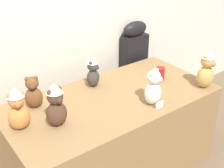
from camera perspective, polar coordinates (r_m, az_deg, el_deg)
wall_back at (r=2.59m, az=-9.01°, el=14.77°), size 7.00×0.08×2.60m
display_table at (r=2.48m, az=0.00°, el=-9.75°), size 1.64×0.81×0.71m
instrument_case at (r=3.11m, az=4.12°, el=2.43°), size 0.28×0.13×1.07m
teddy_bear_chestnut at (r=2.19m, az=-14.79°, el=-1.68°), size 0.16×0.15×0.25m
teddy_bear_cocoa at (r=1.94m, az=-10.64°, el=-3.99°), size 0.15×0.13×0.31m
teddy_bear_honey at (r=2.48m, az=17.60°, el=2.76°), size 0.16×0.14×0.33m
teddy_bear_charcoal at (r=2.40m, az=-3.65°, el=2.32°), size 0.15×0.14×0.26m
teddy_bear_ginger at (r=1.97m, az=-17.56°, el=-4.55°), size 0.15×0.14×0.30m
teddy_bear_snow at (r=2.17m, az=7.88°, el=-0.80°), size 0.18×0.17×0.28m
party_cup_red at (r=2.56m, az=9.11°, el=1.96°), size 0.08×0.08×0.11m
name_card_front_left at (r=2.18m, az=9.06°, el=-3.94°), size 0.07×0.01×0.05m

